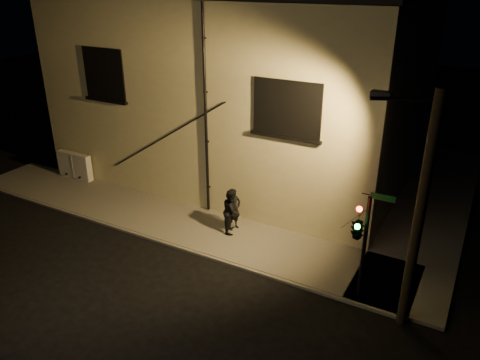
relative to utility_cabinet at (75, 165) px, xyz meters
The scene contains 8 objects.
ground 9.79m from the utility_cabinet, 16.05° to the right, with size 90.00×90.00×0.00m, color black.
sidewalk 10.76m from the utility_cabinet, ahead, with size 21.00×16.00×0.12m.
building 9.68m from the utility_cabinet, 44.60° to the left, with size 16.20×12.23×8.80m.
utility_cabinet is the anchor object (origin of this frame).
pedestrian_a 9.33m from the utility_cabinet, ahead, with size 0.62×0.41×1.70m, color black.
pedestrian_b 9.37m from the utility_cabinet, ahead, with size 0.85×0.67×1.76m, color black.
traffic_signal 14.90m from the utility_cabinet, ahead, with size 1.37×2.11×3.57m.
streetlamp_pole 16.61m from the utility_cabinet, ahead, with size 2.02×1.38×6.91m.
Camera 1 is at (7.95, -11.94, 9.34)m, focal length 35.00 mm.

